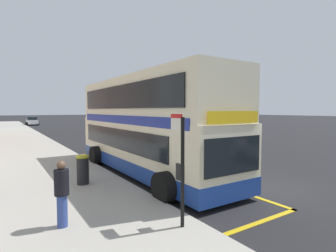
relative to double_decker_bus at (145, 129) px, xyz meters
name	(u,v)px	position (x,y,z in m)	size (l,w,h in m)	color
ground_plane	(69,131)	(2.46, 27.17, -2.07)	(260.00, 260.00, 0.00)	black
pavement_near	(11,133)	(-4.54, 27.17, -2.00)	(6.00, 76.00, 0.14)	#A39E93
double_decker_bus	(145,129)	(0.00, 0.00, 0.00)	(3.28, 10.95, 4.40)	beige
bus_bay_markings	(145,172)	(0.00, 0.06, -2.06)	(3.08, 13.24, 0.01)	gold
bus_stop_sign	(181,161)	(-2.10, -5.74, -0.34)	(0.09, 0.51, 2.69)	black
parked_car_grey_distant	(141,129)	(7.37, 14.93, -1.27)	(2.09, 4.20, 1.62)	slate
parked_car_white_ahead	(32,121)	(-0.35, 45.80, -1.27)	(2.09, 4.20, 1.62)	silver
parked_car_grey_behind	(99,124)	(7.03, 28.43, -1.27)	(2.09, 4.20, 1.62)	slate
pedestrian_further_back	(62,191)	(-4.52, -4.26, -1.07)	(0.34, 0.34, 1.59)	#33478C
litter_bin	(83,170)	(-3.12, -0.85, -1.38)	(0.46, 0.46, 1.08)	black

